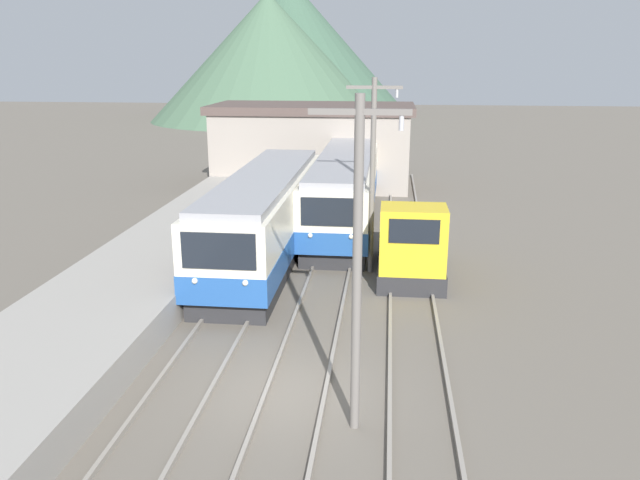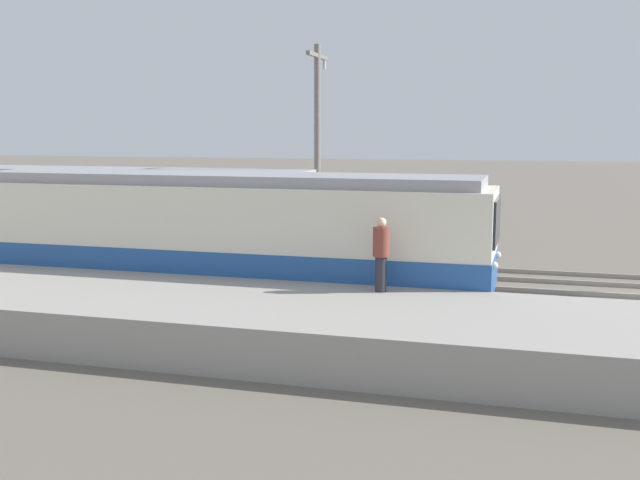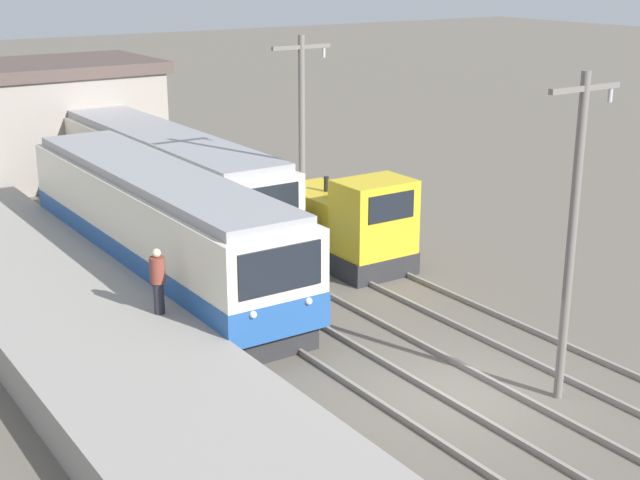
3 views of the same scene
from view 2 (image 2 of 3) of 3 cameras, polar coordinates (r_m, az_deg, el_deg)
ground_plane at (r=21.63m, az=22.95°, el=-4.66°), size 200.00×200.00×0.00m
track_center at (r=21.81m, az=22.90°, el=-4.36°), size 1.54×60.00×0.14m
track_right at (r=24.73m, az=22.10°, el=-2.88°), size 1.54×60.00×0.14m
commuter_train_left at (r=20.21m, az=-7.18°, el=-0.22°), size 2.84×14.24×3.50m
commuter_train_center at (r=25.29m, az=-16.40°, el=1.14°), size 2.84×14.65×3.42m
shunting_locomotive at (r=25.21m, az=1.30°, el=0.56°), size 2.40×5.24×3.00m
catenary_mast_mid at (r=23.62m, az=-0.20°, el=6.71°), size 2.00×0.20×7.25m
person_on_platform at (r=16.84m, az=4.68°, el=-0.89°), size 0.38×0.38×1.69m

